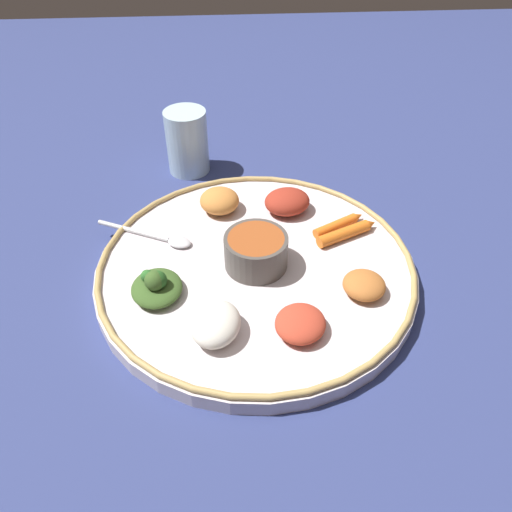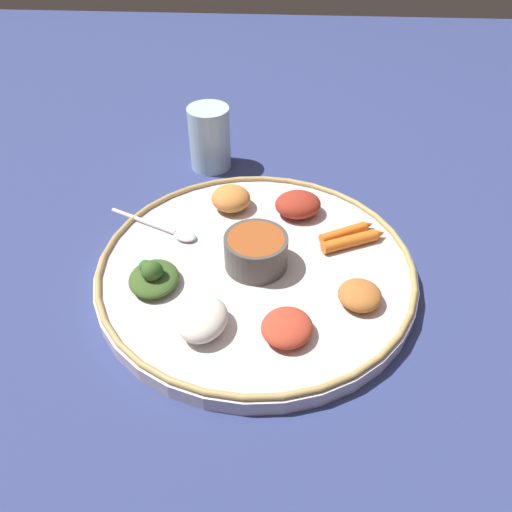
% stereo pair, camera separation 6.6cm
% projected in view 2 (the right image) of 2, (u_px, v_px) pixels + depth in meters
% --- Properties ---
extents(ground_plane, '(2.40, 2.40, 0.00)m').
position_uv_depth(ground_plane, '(256.00, 276.00, 0.69)').
color(ground_plane, navy).
extents(platter, '(0.43, 0.43, 0.02)m').
position_uv_depth(platter, '(256.00, 270.00, 0.68)').
color(platter, silver).
rests_on(platter, ground_plane).
extents(platter_rim, '(0.42, 0.42, 0.01)m').
position_uv_depth(platter_rim, '(256.00, 263.00, 0.67)').
color(platter_rim, tan).
rests_on(platter_rim, platter).
extents(center_bowl, '(0.08, 0.08, 0.05)m').
position_uv_depth(center_bowl, '(256.00, 250.00, 0.66)').
color(center_bowl, '#4C4742').
rests_on(center_bowl, platter).
extents(spoon, '(0.14, 0.08, 0.01)m').
position_uv_depth(spoon, '(166.00, 229.00, 0.72)').
color(spoon, silver).
rests_on(spoon, platter).
extents(greens_pile, '(0.07, 0.07, 0.04)m').
position_uv_depth(greens_pile, '(153.00, 276.00, 0.63)').
color(greens_pile, '#385623').
rests_on(greens_pile, platter).
extents(carrot_near_spoon, '(0.10, 0.05, 0.02)m').
position_uv_depth(carrot_near_spoon, '(353.00, 240.00, 0.70)').
color(carrot_near_spoon, orange).
rests_on(carrot_near_spoon, platter).
extents(carrot_outer, '(0.08, 0.05, 0.01)m').
position_uv_depth(carrot_outer, '(347.00, 232.00, 0.71)').
color(carrot_outer, orange).
rests_on(carrot_outer, platter).
extents(mound_squash, '(0.08, 0.08, 0.03)m').
position_uv_depth(mound_squash, '(231.00, 198.00, 0.76)').
color(mound_squash, '#C67A38').
rests_on(mound_squash, platter).
extents(mound_beet, '(0.08, 0.07, 0.03)m').
position_uv_depth(mound_beet, '(298.00, 204.00, 0.75)').
color(mound_beet, maroon).
rests_on(mound_beet, platter).
extents(mound_chickpea, '(0.07, 0.07, 0.02)m').
position_uv_depth(mound_chickpea, '(360.00, 295.00, 0.61)').
color(mound_chickpea, '#B2662D').
rests_on(mound_chickpea, platter).
extents(mound_rice_white, '(0.07, 0.08, 0.03)m').
position_uv_depth(mound_rice_white, '(203.00, 319.00, 0.58)').
color(mound_rice_white, silver).
rests_on(mound_rice_white, platter).
extents(mound_berbere_red, '(0.08, 0.08, 0.03)m').
position_uv_depth(mound_berbere_red, '(287.00, 327.00, 0.57)').
color(mound_berbere_red, '#B73D28').
rests_on(mound_berbere_red, platter).
extents(drinking_glass, '(0.07, 0.07, 0.11)m').
position_uv_depth(drinking_glass, '(210.00, 142.00, 0.87)').
color(drinking_glass, silver).
rests_on(drinking_glass, ground_plane).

